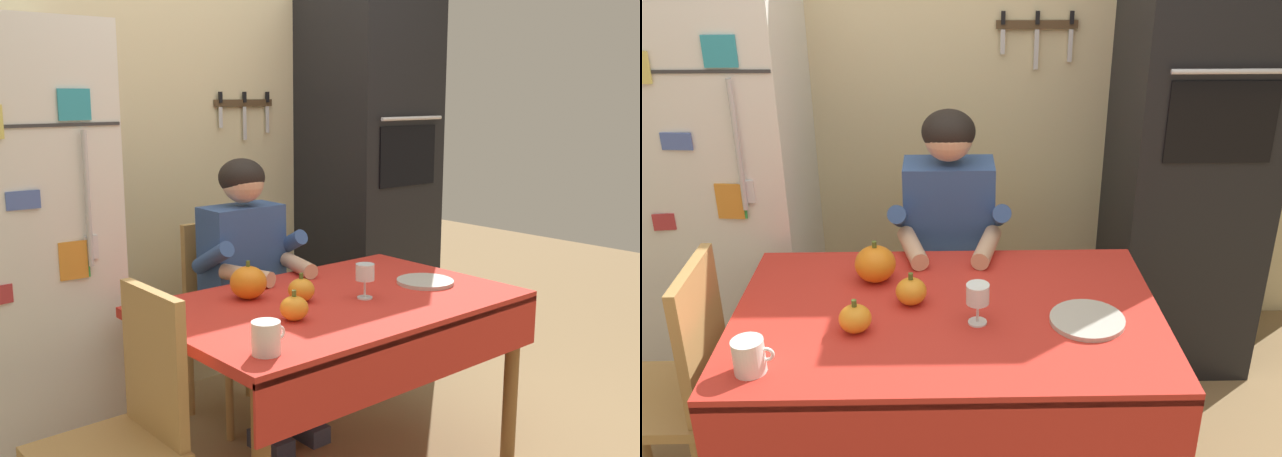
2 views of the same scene
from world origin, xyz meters
TOP-DOWN VIEW (x-y plane):
  - back_wall_assembly at (0.05, 1.35)m, footprint 3.70×0.13m
  - refrigerator at (-0.95, 0.96)m, footprint 0.68×0.71m
  - wall_oven at (1.05, 1.00)m, footprint 0.60×0.64m
  - dining_table at (0.00, 0.08)m, footprint 1.40×0.90m
  - chair_behind_person at (0.01, 0.87)m, footprint 0.40×0.40m
  - seated_person at (0.01, 0.68)m, footprint 0.47×0.55m
  - chair_left_side at (-0.90, 0.06)m, footprint 0.40×0.40m
  - coffee_mug at (-0.56, -0.22)m, footprint 0.12×0.09m
  - wine_glass at (0.09, 0.03)m, footprint 0.07×0.07m
  - pumpkin_large at (-0.29, -0.01)m, footprint 0.10×0.10m
  - pumpkin_medium at (-0.12, 0.16)m, footprint 0.10×0.10m
  - pumpkin_small at (-0.25, 0.32)m, footprint 0.14×0.14m
  - serving_tray at (0.44, 0.02)m, footprint 0.24×0.24m

SIDE VIEW (x-z plane):
  - chair_behind_person at x=0.01m, z-range 0.05..0.98m
  - chair_left_side at x=-0.90m, z-range 0.05..0.98m
  - dining_table at x=0.00m, z-range 0.29..1.03m
  - seated_person at x=0.01m, z-range 0.11..1.36m
  - serving_tray at x=0.44m, z-range 0.74..0.76m
  - pumpkin_large at x=-0.29m, z-range 0.73..0.84m
  - pumpkin_medium at x=-0.12m, z-range 0.73..0.84m
  - coffee_mug at x=-0.56m, z-range 0.74..0.84m
  - pumpkin_small at x=-0.25m, z-range 0.73..0.88m
  - wine_glass at x=0.09m, z-range 0.77..0.91m
  - refrigerator at x=-0.95m, z-range 0.00..1.80m
  - wall_oven at x=1.05m, z-range 0.00..2.10m
  - back_wall_assembly at x=0.05m, z-range 0.00..2.60m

